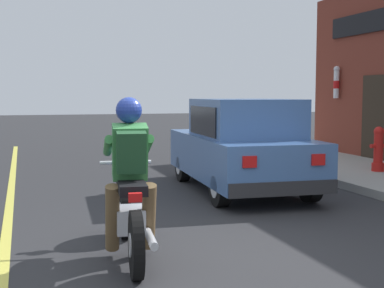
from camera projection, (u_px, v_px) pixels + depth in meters
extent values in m
plane|color=#2B2B2D|center=(196.00, 263.00, 5.24)|extent=(80.00, 80.00, 0.00)
cube|color=#D1C64C|center=(9.00, 211.00, 7.54)|extent=(0.12, 19.80, 0.01)
cube|color=#2D2319|center=(374.00, 120.00, 12.51)|extent=(0.04, 0.90, 2.10)
cylinder|color=white|center=(336.00, 85.00, 13.83)|extent=(0.14, 0.14, 0.70)
cylinder|color=red|center=(336.00, 85.00, 13.83)|extent=(0.15, 0.15, 0.20)
sphere|color=silver|center=(337.00, 69.00, 13.79)|extent=(0.16, 0.16, 0.16)
cylinder|color=black|center=(125.00, 211.00, 6.12)|extent=(0.17, 0.63, 0.62)
cylinder|color=silver|center=(125.00, 211.00, 6.12)|extent=(0.14, 0.23, 0.22)
cylinder|color=black|center=(136.00, 245.00, 4.75)|extent=(0.17, 0.63, 0.62)
cylinder|color=silver|center=(136.00, 245.00, 4.75)|extent=(0.14, 0.23, 0.22)
cube|color=silver|center=(130.00, 219.00, 5.38)|extent=(0.32, 0.43, 0.24)
ellipsoid|color=#1E3899|center=(128.00, 176.00, 5.59)|extent=(0.36, 0.55, 0.24)
cube|color=black|center=(132.00, 187.00, 5.12)|extent=(0.32, 0.59, 0.10)
cylinder|color=silver|center=(125.00, 186.00, 5.99)|extent=(0.11, 0.33, 0.68)
cylinder|color=silver|center=(126.00, 162.00, 5.85)|extent=(0.56, 0.10, 0.04)
sphere|color=silver|center=(125.00, 171.00, 6.03)|extent=(0.16, 0.16, 0.16)
cylinder|color=silver|center=(151.00, 239.00, 5.03)|extent=(0.14, 0.56, 0.08)
cube|color=red|center=(135.00, 197.00, 4.76)|extent=(0.13, 0.07, 0.08)
cylinder|color=brown|center=(112.00, 218.00, 5.27)|extent=(0.18, 0.36, 0.71)
cylinder|color=brown|center=(149.00, 216.00, 5.34)|extent=(0.18, 0.36, 0.71)
cube|color=#387F42|center=(130.00, 152.00, 5.27)|extent=(0.37, 0.36, 0.57)
cylinder|color=#387F42|center=(108.00, 146.00, 5.46)|extent=(0.15, 0.53, 0.26)
cylinder|color=#387F42|center=(147.00, 145.00, 5.54)|extent=(0.15, 0.53, 0.26)
sphere|color=navy|center=(129.00, 110.00, 5.29)|extent=(0.26, 0.26, 0.26)
cube|color=#1E4728|center=(131.00, 152.00, 5.11)|extent=(0.31, 0.27, 0.42)
cylinder|color=black|center=(183.00, 166.00, 10.15)|extent=(0.22, 0.61, 0.60)
cylinder|color=silver|center=(183.00, 166.00, 10.15)|extent=(0.22, 0.34, 0.33)
cylinder|color=black|center=(254.00, 163.00, 10.50)|extent=(0.22, 0.61, 0.60)
cylinder|color=silver|center=(254.00, 163.00, 10.50)|extent=(0.22, 0.34, 0.33)
cylinder|color=black|center=(220.00, 187.00, 7.83)|extent=(0.22, 0.61, 0.60)
cylinder|color=silver|center=(220.00, 187.00, 7.83)|extent=(0.22, 0.34, 0.33)
cylinder|color=black|center=(310.00, 183.00, 8.18)|extent=(0.22, 0.61, 0.60)
cylinder|color=silver|center=(310.00, 183.00, 8.18)|extent=(0.22, 0.34, 0.33)
cube|color=#42669E|center=(240.00, 156.00, 9.13)|extent=(1.87, 3.80, 0.70)
cube|color=#42669E|center=(245.00, 119.00, 8.83)|extent=(1.56, 1.99, 0.66)
cube|color=black|center=(229.00, 120.00, 9.68)|extent=(1.34, 0.43, 0.51)
cube|color=black|center=(203.00, 121.00, 8.66)|extent=(0.13, 1.52, 0.46)
cube|color=black|center=(286.00, 120.00, 9.01)|extent=(0.13, 1.52, 0.46)
cube|color=silver|center=(186.00, 140.00, 10.80)|extent=(0.24, 0.05, 0.14)
cube|color=red|center=(249.00, 162.00, 7.20)|extent=(0.20, 0.05, 0.16)
cube|color=silver|center=(233.00, 139.00, 11.04)|extent=(0.24, 0.05, 0.14)
cube|color=red|center=(318.00, 160.00, 7.45)|extent=(0.20, 0.05, 0.16)
cube|color=#28282B|center=(210.00, 158.00, 10.92)|extent=(1.61, 0.22, 0.20)
cube|color=#28282B|center=(283.00, 188.00, 7.39)|extent=(1.61, 0.22, 0.20)
cylinder|color=red|center=(378.00, 167.00, 10.52)|extent=(0.24, 0.24, 0.16)
cylinder|color=red|center=(378.00, 148.00, 10.48)|extent=(0.18, 0.18, 0.58)
sphere|color=red|center=(379.00, 132.00, 10.45)|extent=(0.20, 0.20, 0.20)
cylinder|color=red|center=(373.00, 146.00, 10.44)|extent=(0.10, 0.08, 0.08)
cylinder|color=red|center=(384.00, 146.00, 10.52)|extent=(0.10, 0.08, 0.08)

